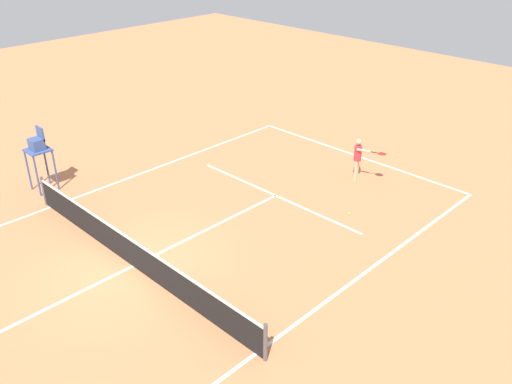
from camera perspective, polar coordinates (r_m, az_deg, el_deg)
The scene contains 6 objects.
ground_plane at distance 16.45m, azimuth -12.69°, elevation -7.54°, with size 60.00×60.00×0.00m, color #D37A4C.
court_lines at distance 16.45m, azimuth -12.69°, elevation -7.53°, with size 10.13×22.38×0.01m.
tennis_net at distance 16.18m, azimuth -12.87°, elevation -6.10°, with size 10.73×0.10×1.07m.
player_serving at distance 20.99m, azimuth 10.69°, elevation 3.75°, with size 1.29×0.52×1.62m.
tennis_ball at distance 18.84m, azimuth 9.64°, elevation -2.23°, with size 0.07×0.07×0.07m, color #CCE033.
umpire_chair at distance 21.04m, azimuth -21.78°, elevation 4.17°, with size 0.80×0.80×2.41m.
Camera 1 is at (-11.72, 6.83, 9.30)m, focal length 38.34 mm.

